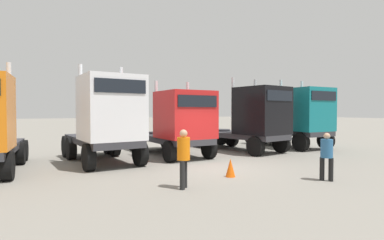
% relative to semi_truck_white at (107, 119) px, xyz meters
% --- Properties ---
extents(ground, '(200.00, 200.00, 0.00)m').
position_rel_semi_truck_white_xyz_m(ground, '(3.98, -3.07, -2.07)').
color(ground, gray).
extents(semi_truck_white, '(2.87, 5.95, 4.52)m').
position_rel_semi_truck_white_xyz_m(semi_truck_white, '(0.00, 0.00, 0.00)').
color(semi_truck_white, '#333338').
rests_on(semi_truck_white, ground).
extents(semi_truck_red, '(2.68, 6.34, 3.99)m').
position_rel_semi_truck_white_xyz_m(semi_truck_red, '(3.78, 0.47, -0.29)').
color(semi_truck_red, '#333338').
rests_on(semi_truck_red, ground).
extents(semi_truck_black, '(3.35, 6.69, 4.35)m').
position_rel_semi_truck_white_xyz_m(semi_truck_black, '(8.46, 0.12, -0.12)').
color(semi_truck_black, '#333338').
rests_on(semi_truck_black, ground).
extents(semi_truck_teal, '(2.65, 5.99, 4.42)m').
position_rel_semi_truck_white_xyz_m(semi_truck_teal, '(12.31, 0.08, -0.06)').
color(semi_truck_teal, '#333338').
rests_on(semi_truck_teal, ground).
extents(visitor_in_hivis, '(0.57, 0.57, 1.83)m').
position_rel_semi_truck_white_xyz_m(visitor_in_hivis, '(0.98, -5.43, -1.00)').
color(visitor_in_hivis, black).
rests_on(visitor_in_hivis, ground).
extents(visitor_with_camera, '(0.56, 0.56, 1.65)m').
position_rel_semi_truck_white_xyz_m(visitor_with_camera, '(5.77, -6.89, -1.11)').
color(visitor_with_camera, black).
rests_on(visitor_with_camera, ground).
extents(traffic_cone_mid, '(0.36, 0.36, 0.66)m').
position_rel_semi_truck_white_xyz_m(traffic_cone_mid, '(3.26, -4.76, -1.73)').
color(traffic_cone_mid, '#F2590C').
rests_on(traffic_cone_mid, ground).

